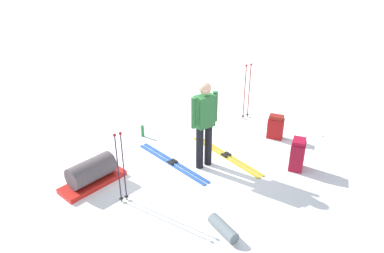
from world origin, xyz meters
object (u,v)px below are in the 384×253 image
Objects in this scene: backpack_bright at (275,127)px; ski_poles_planted_near at (247,89)px; ski_poles_planted_far at (121,164)px; gear_sled at (92,173)px; ski_pair_near at (172,163)px; thermos_bottle at (143,131)px; backpack_large_dark at (297,155)px; skier_standing at (204,121)px; sleeping_mat_rolled at (223,228)px; ski_pair_far at (226,155)px.

ski_poles_planted_near is (0.19, -1.11, 0.48)m from backpack_bright.
gear_sled is at bearing -54.33° from ski_poles_planted_far.
ski_poles_planted_far is (1.06, 0.86, 0.70)m from ski_pair_near.
thermos_bottle is at bearing -74.75° from ski_pair_near.
gear_sled is (3.71, -0.64, -0.08)m from backpack_large_dark.
gear_sled is at bearing -0.68° from skier_standing.
sleeping_mat_rolled is at bearing 79.93° from skier_standing.
backpack_large_dark is 3.27m from ski_poles_planted_far.
ski_poles_planted_near is (-1.64, -1.69, -0.21)m from skier_standing.
ski_poles_planted_far is at bearing -0.11° from backpack_large_dark.
ski_pair_near is 1.55m from gear_sled.
backpack_large_dark is 1.13× the size of sleeping_mat_rolled.
backpack_bright is at bearing -163.09° from ski_pair_far.
thermos_bottle is (0.57, -3.32, 0.04)m from sleeping_mat_rolled.
ski_pair_far is 3.35× the size of sleeping_mat_rolled.
skier_standing is 2.36m from ski_poles_planted_near.
gear_sled is (0.46, -0.64, -0.49)m from ski_poles_planted_far.
ski_poles_planted_far is (3.25, -0.01, 0.41)m from backpack_large_dark.
backpack_bright is 0.43× the size of gear_sled.
sleeping_mat_rolled is (-0.23, 2.07, 0.08)m from ski_pair_near.
ski_poles_planted_far is at bearing 20.73° from skier_standing.
ski_poles_planted_far is 1.88m from sleeping_mat_rolled.
thermos_bottle is (2.52, -2.12, -0.17)m from backpack_large_dark.
skier_standing is 6.54× the size of thermos_bottle.
ski_pair_far is 3.47× the size of backpack_bright.
gear_sled is 4.78× the size of thermos_bottle.
skier_standing is 1.37× the size of gear_sled.
gear_sled is (2.08, -0.02, -0.73)m from skier_standing.
skier_standing reaches higher than thermos_bottle.
gear_sled is at bearing 24.09° from ski_poles_planted_near.
gear_sled is at bearing 8.09° from backpack_bright.
backpack_bright is at bearing 161.40° from thermos_bottle.
ski_pair_far is at bearing -160.80° from skier_standing.
skier_standing is 2.04m from sleeping_mat_rolled.
gear_sled is at bearing -46.44° from sleeping_mat_rolled.
sleeping_mat_rolled is (2.15, 2.40, -0.17)m from backpack_bright.
backpack_large_dark reaches higher than backpack_bright.
backpack_large_dark reaches higher than ski_pair_near.
ski_poles_planted_near is 4.10m from gear_sled.
sleeping_mat_rolled reaches higher than ski_pair_near.
ski_pair_far is 1.94m from thermos_bottle.
backpack_bright is at bearing -160.92° from ski_poles_planted_far.
backpack_bright is (-1.83, -0.58, -0.70)m from skier_standing.
ski_poles_planted_far is (3.45, 1.19, 0.46)m from backpack_bright.
ski_poles_planted_near reaches higher than backpack_bright.
ski_poles_planted_near is 1.04× the size of ski_poles_planted_far.
ski_pair_near and ski_pair_far have the same top height.
gear_sled is at bearing 3.56° from ski_pair_far.
ski_pair_near is 2.72m from ski_poles_planted_near.
ski_poles_planted_near reaches higher than ski_poles_planted_far.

